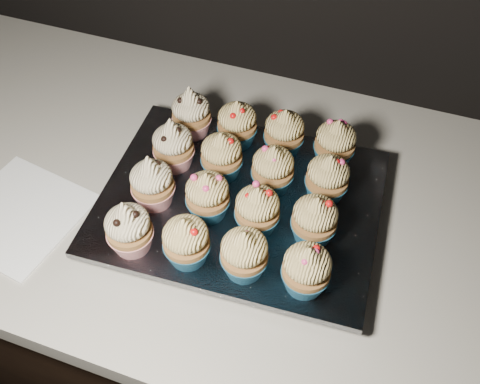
# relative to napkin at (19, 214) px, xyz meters

# --- Properties ---
(cabinet) EXTENTS (2.40, 0.60, 0.86)m
(cabinet) POSITION_rel_napkin_xyz_m (0.34, 0.15, -0.47)
(cabinet) COLOR black
(cabinet) RESTS_ON ground
(worktop) EXTENTS (2.44, 0.64, 0.04)m
(worktop) POSITION_rel_napkin_xyz_m (0.34, 0.15, -0.02)
(worktop) COLOR beige
(worktop) RESTS_ON cabinet
(napkin) EXTENTS (0.20, 0.20, 0.00)m
(napkin) POSITION_rel_napkin_xyz_m (0.00, 0.00, 0.00)
(napkin) COLOR white
(napkin) RESTS_ON worktop
(baking_tray) EXTENTS (0.39, 0.31, 0.02)m
(baking_tray) POSITION_rel_napkin_xyz_m (0.31, 0.12, 0.01)
(baking_tray) COLOR black
(baking_tray) RESTS_ON worktop
(foil_lining) EXTENTS (0.42, 0.34, 0.01)m
(foil_lining) POSITION_rel_napkin_xyz_m (0.31, 0.12, 0.03)
(foil_lining) COLOR silver
(foil_lining) RESTS_ON baking_tray
(cupcake_0) EXTENTS (0.06, 0.06, 0.10)m
(cupcake_0) POSITION_rel_napkin_xyz_m (0.20, -0.01, 0.07)
(cupcake_0) COLOR #AD1821
(cupcake_0) RESTS_ON foil_lining
(cupcake_1) EXTENTS (0.06, 0.06, 0.08)m
(cupcake_1) POSITION_rel_napkin_xyz_m (0.28, -0.00, 0.07)
(cupcake_1) COLOR #1A597E
(cupcake_1) RESTS_ON foil_lining
(cupcake_2) EXTENTS (0.06, 0.06, 0.08)m
(cupcake_2) POSITION_rel_napkin_xyz_m (0.36, 0.00, 0.07)
(cupcake_2) COLOR #1A597E
(cupcake_2) RESTS_ON foil_lining
(cupcake_3) EXTENTS (0.06, 0.06, 0.08)m
(cupcake_3) POSITION_rel_napkin_xyz_m (0.44, 0.01, 0.07)
(cupcake_3) COLOR #1A597E
(cupcake_3) RESTS_ON foil_lining
(cupcake_4) EXTENTS (0.06, 0.06, 0.10)m
(cupcake_4) POSITION_rel_napkin_xyz_m (0.20, 0.07, 0.07)
(cupcake_4) COLOR #AD1821
(cupcake_4) RESTS_ON foil_lining
(cupcake_5) EXTENTS (0.06, 0.06, 0.08)m
(cupcake_5) POSITION_rel_napkin_xyz_m (0.28, 0.08, 0.07)
(cupcake_5) COLOR #1A597E
(cupcake_5) RESTS_ON foil_lining
(cupcake_6) EXTENTS (0.06, 0.06, 0.08)m
(cupcake_6) POSITION_rel_napkin_xyz_m (0.35, 0.08, 0.07)
(cupcake_6) COLOR #1A597E
(cupcake_6) RESTS_ON foil_lining
(cupcake_7) EXTENTS (0.06, 0.06, 0.08)m
(cupcake_7) POSITION_rel_napkin_xyz_m (0.43, 0.09, 0.07)
(cupcake_7) COLOR #1A597E
(cupcake_7) RESTS_ON foil_lining
(cupcake_8) EXTENTS (0.06, 0.06, 0.10)m
(cupcake_8) POSITION_rel_napkin_xyz_m (0.20, 0.15, 0.07)
(cupcake_8) COLOR #AD1821
(cupcake_8) RESTS_ON foil_lining
(cupcake_9) EXTENTS (0.06, 0.06, 0.08)m
(cupcake_9) POSITION_rel_napkin_xyz_m (0.27, 0.16, 0.07)
(cupcake_9) COLOR #1A597E
(cupcake_9) RESTS_ON foil_lining
(cupcake_10) EXTENTS (0.06, 0.06, 0.08)m
(cupcake_10) POSITION_rel_napkin_xyz_m (0.35, 0.16, 0.07)
(cupcake_10) COLOR #1A597E
(cupcake_10) RESTS_ON foil_lining
(cupcake_11) EXTENTS (0.06, 0.06, 0.08)m
(cupcake_11) POSITION_rel_napkin_xyz_m (0.43, 0.16, 0.07)
(cupcake_11) COLOR #1A597E
(cupcake_11) RESTS_ON foil_lining
(cupcake_12) EXTENTS (0.06, 0.06, 0.10)m
(cupcake_12) POSITION_rel_napkin_xyz_m (0.19, 0.22, 0.07)
(cupcake_12) COLOR #AD1821
(cupcake_12) RESTS_ON foil_lining
(cupcake_13) EXTENTS (0.06, 0.06, 0.08)m
(cupcake_13) POSITION_rel_napkin_xyz_m (0.27, 0.23, 0.07)
(cupcake_13) COLOR #1A597E
(cupcake_13) RESTS_ON foil_lining
(cupcake_14) EXTENTS (0.06, 0.06, 0.08)m
(cupcake_14) POSITION_rel_napkin_xyz_m (0.35, 0.23, 0.07)
(cupcake_14) COLOR #1A597E
(cupcake_14) RESTS_ON foil_lining
(cupcake_15) EXTENTS (0.06, 0.06, 0.08)m
(cupcake_15) POSITION_rel_napkin_xyz_m (0.42, 0.24, 0.07)
(cupcake_15) COLOR #1A597E
(cupcake_15) RESTS_ON foil_lining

